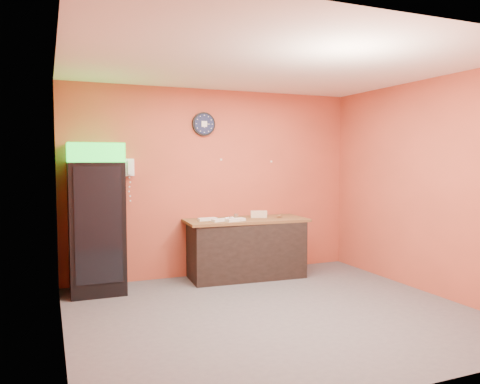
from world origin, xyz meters
TOP-DOWN VIEW (x-y plane):
  - floor at (0.00, 0.00)m, footprint 4.50×4.50m
  - back_wall at (0.00, 2.00)m, footprint 4.50×0.02m
  - left_wall at (-2.25, 0.00)m, footprint 0.02×4.00m
  - right_wall at (2.25, 0.00)m, footprint 0.02×4.00m
  - ceiling at (0.00, 0.00)m, footprint 4.50×4.00m
  - beverage_cooler at (-1.78, 1.61)m, footprint 0.70×0.71m
  - prep_counter at (0.35, 1.63)m, footprint 1.71×0.85m
  - wall_clock at (-0.18, 1.97)m, footprint 0.35×0.06m
  - wall_phone at (-1.29, 1.95)m, footprint 0.13×0.11m
  - butcher_paper at (0.35, 1.63)m, footprint 1.84×0.85m
  - sub_roll_stack at (0.59, 1.68)m, footprint 0.26×0.17m
  - wrapped_sandwich_left at (-0.10, 1.50)m, footprint 0.27×0.17m
  - wrapped_sandwich_mid at (0.11, 1.43)m, footprint 0.30×0.17m
  - wrapped_sandwich_right at (-0.24, 1.66)m, footprint 0.28×0.13m
  - kitchen_tool at (0.25, 1.76)m, footprint 0.07×0.07m

SIDE VIEW (x-z plane):
  - floor at x=0.00m, z-range 0.00..0.00m
  - prep_counter at x=0.35m, z-range 0.00..0.83m
  - butcher_paper at x=0.35m, z-range 0.83..0.87m
  - wrapped_sandwich_left at x=-0.10m, z-range 0.87..0.91m
  - wrapped_sandwich_right at x=-0.24m, z-range 0.87..0.91m
  - wrapped_sandwich_mid at x=0.11m, z-range 0.87..0.91m
  - kitchen_tool at x=0.25m, z-range 0.87..0.94m
  - sub_roll_stack at x=0.59m, z-range 0.87..0.98m
  - beverage_cooler at x=-1.78m, z-range -0.02..1.94m
  - back_wall at x=0.00m, z-range 0.00..2.80m
  - left_wall at x=-2.25m, z-range 0.00..2.80m
  - right_wall at x=2.25m, z-range 0.00..2.80m
  - wall_phone at x=-1.29m, z-range 1.52..1.76m
  - wall_clock at x=-0.18m, z-range 2.10..2.45m
  - ceiling at x=0.00m, z-range 2.79..2.81m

